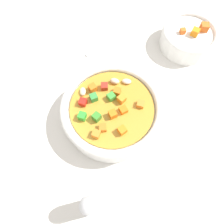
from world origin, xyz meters
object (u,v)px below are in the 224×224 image
(soup_bowl_main, at_px, (112,111))
(side_bowl_small, at_px, (188,38))
(pepper_shaker, at_px, (91,206))
(spoon, at_px, (90,51))

(soup_bowl_main, height_order, side_bowl_small, soup_bowl_main)
(soup_bowl_main, relative_size, pepper_shaker, 2.11)
(soup_bowl_main, height_order, pepper_shaker, pepper_shaker)
(pepper_shaker, bearing_deg, soup_bowl_main, 164.58)
(soup_bowl_main, distance_m, pepper_shaker, 0.16)
(spoon, relative_size, pepper_shaker, 2.28)
(side_bowl_small, bearing_deg, spoon, -88.63)
(spoon, height_order, side_bowl_small, side_bowl_small)
(side_bowl_small, distance_m, pepper_shaker, 0.39)
(soup_bowl_main, height_order, spoon, soup_bowl_main)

